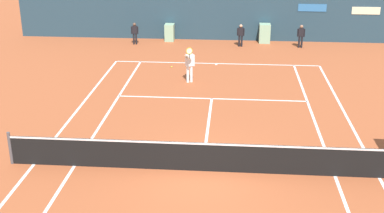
% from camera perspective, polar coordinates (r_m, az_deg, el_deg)
% --- Properties ---
extents(ground_plane, '(80.00, 80.00, 0.01)m').
position_cam_1_polar(ground_plane, '(16.09, 1.29, -6.29)').
color(ground_plane, '#A8512D').
extents(tennis_net, '(12.10, 0.10, 1.07)m').
position_cam_1_polar(tennis_net, '(15.35, 1.17, -5.60)').
color(tennis_net, '#4C4C51').
rests_on(tennis_net, ground_plane).
extents(sponsor_back_wall, '(25.00, 1.02, 3.16)m').
position_cam_1_polar(sponsor_back_wall, '(31.23, 3.22, 10.28)').
color(sponsor_back_wall, '#233D4C').
rests_on(sponsor_back_wall, ground_plane).
extents(player_on_baseline, '(0.47, 0.81, 1.79)m').
position_cam_1_polar(player_on_baseline, '(23.21, -0.27, 4.97)').
color(player_on_baseline, white).
rests_on(player_on_baseline, ground_plane).
extents(ball_kid_centre_post, '(0.44, 0.20, 1.31)m').
position_cam_1_polar(ball_kid_centre_post, '(29.82, 5.52, 8.17)').
color(ball_kid_centre_post, black).
rests_on(ball_kid_centre_post, ground_plane).
extents(ball_kid_right_post, '(0.43, 0.20, 1.30)m').
position_cam_1_polar(ball_kid_right_post, '(30.37, -6.48, 8.35)').
color(ball_kid_right_post, black).
rests_on(ball_kid_right_post, ground_plane).
extents(ball_kid_left_post, '(0.44, 0.21, 1.34)m').
position_cam_1_polar(ball_kid_left_post, '(30.07, 12.20, 7.93)').
color(ball_kid_left_post, black).
rests_on(ball_kid_left_post, ground_plane).
extents(tennis_ball_mid_court, '(0.07, 0.07, 0.07)m').
position_cam_1_polar(tennis_ball_mid_court, '(25.77, -2.30, 4.50)').
color(tennis_ball_mid_court, '#CCE033').
rests_on(tennis_ball_mid_court, ground_plane).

